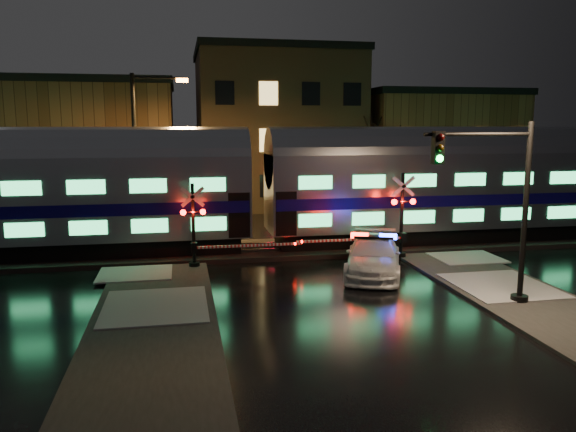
% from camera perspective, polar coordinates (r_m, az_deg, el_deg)
% --- Properties ---
extents(ground, '(120.00, 120.00, 0.00)m').
position_cam_1_polar(ground, '(23.50, 3.13, -6.21)').
color(ground, black).
rests_on(ground, ground).
extents(ballast, '(90.00, 4.20, 0.24)m').
position_cam_1_polar(ballast, '(28.20, 0.67, -3.32)').
color(ballast, black).
rests_on(ballast, ground).
extents(sidewalk_left, '(4.00, 20.00, 0.12)m').
position_cam_1_polar(sidewalk_left, '(17.15, -13.72, -12.20)').
color(sidewalk_left, '#2D2D2D').
rests_on(sidewalk_left, ground).
extents(sidewalk_right, '(4.00, 20.00, 0.12)m').
position_cam_1_polar(sidewalk_right, '(20.92, 25.17, -8.88)').
color(sidewalk_right, '#2D2D2D').
rests_on(sidewalk_right, ground).
extents(building_left, '(14.00, 10.00, 9.00)m').
position_cam_1_polar(building_left, '(44.63, -20.66, 6.40)').
color(building_left, brown).
rests_on(building_left, ground).
extents(building_mid, '(12.00, 11.00, 11.50)m').
position_cam_1_polar(building_mid, '(45.10, -1.30, 8.60)').
color(building_mid, brown).
rests_on(building_mid, ground).
extents(building_right, '(12.00, 10.00, 8.50)m').
position_cam_1_polar(building_right, '(48.56, 14.22, 6.59)').
color(building_right, brown).
rests_on(building_right, ground).
extents(train, '(51.00, 3.12, 5.92)m').
position_cam_1_polar(train, '(27.37, -3.05, 3.21)').
color(train, black).
rests_on(train, ballast).
extents(police_car, '(4.01, 5.86, 1.75)m').
position_cam_1_polar(police_car, '(23.96, 8.66, -4.04)').
color(police_car, white).
rests_on(police_car, ground).
extents(crossing_signal_right, '(5.74, 0.65, 4.06)m').
position_cam_1_polar(crossing_signal_right, '(26.55, 10.81, -0.84)').
color(crossing_signal_right, black).
rests_on(crossing_signal_right, ground).
extents(crossing_signal_left, '(5.31, 0.64, 3.76)m').
position_cam_1_polar(crossing_signal_left, '(24.73, -8.72, -1.84)').
color(crossing_signal_left, black).
rests_on(crossing_signal_left, ground).
extents(traffic_light, '(4.12, 0.72, 6.37)m').
position_cam_1_polar(traffic_light, '(20.36, 20.70, 0.55)').
color(traffic_light, black).
rests_on(traffic_light, ground).
extents(streetlight, '(2.98, 0.31, 8.92)m').
position_cam_1_polar(streetlight, '(31.05, -14.72, 6.89)').
color(streetlight, black).
rests_on(streetlight, ground).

